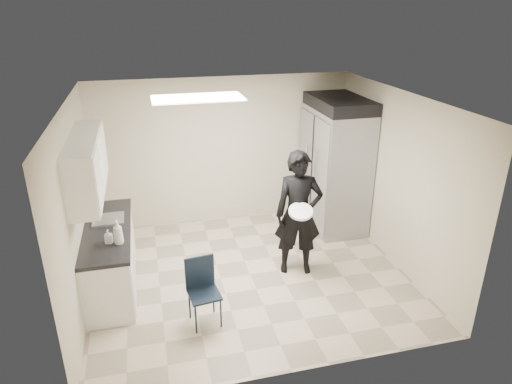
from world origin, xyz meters
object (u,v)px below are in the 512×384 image
object	(u,v)px
folding_chair	(204,295)
man_tuxedo	(298,214)
lower_counter	(110,259)
commercial_fridge	(335,169)

from	to	relation	value
folding_chair	man_tuxedo	world-z (taller)	man_tuxedo
lower_counter	man_tuxedo	bearing A→B (deg)	-5.10
man_tuxedo	commercial_fridge	bearing A→B (deg)	62.74
lower_counter	commercial_fridge	bearing A→B (deg)	15.88
commercial_fridge	man_tuxedo	size ratio (longest dim) A/B	1.13
man_tuxedo	folding_chair	bearing A→B (deg)	-136.34
lower_counter	folding_chair	xyz separation A→B (m)	(1.15, -1.13, -0.01)
commercial_fridge	lower_counter	bearing A→B (deg)	-164.12
man_tuxedo	lower_counter	bearing A→B (deg)	-171.95
commercial_fridge	man_tuxedo	bearing A→B (deg)	-130.41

